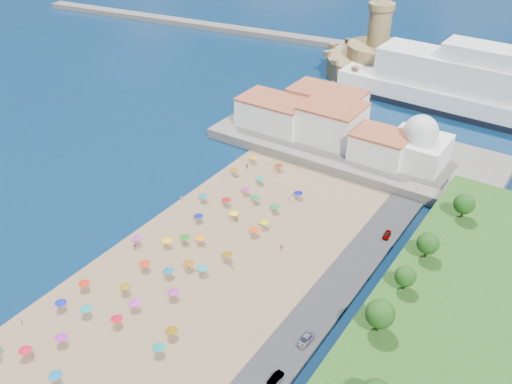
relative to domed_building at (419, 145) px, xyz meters
The scene contains 11 objects.
ground 77.60m from the domed_building, 112.91° to the right, with size 700.00×700.00×0.00m, color #071938.
terrace 21.44m from the domed_building, behind, with size 90.00×36.00×3.00m, color #59544C.
jetty 56.51m from the domed_building, 138.62° to the left, with size 18.00×70.00×2.40m, color #59544C.
breakwater 162.43m from the domed_building, 149.64° to the left, with size 200.00×7.00×2.60m, color #59544C.
waterfront_buildings 33.17m from the domed_building, behind, with size 57.00×29.00×11.00m.
domed_building is the anchor object (origin of this frame).
fortress 79.11m from the domed_building, 122.08° to the left, with size 40.00×40.00×32.40m.
beach_parasols 88.13m from the domed_building, 110.95° to the right, with size 31.03×117.01×2.20m.
beachgoers 80.97m from the domed_building, 113.52° to the right, with size 34.74×101.27×1.88m.
parked_cars 79.27m from the domed_building, 85.64° to the right, with size 2.27×82.61×1.33m.
hillside_trees 83.89m from the domed_building, 76.88° to the right, with size 13.86×108.62×7.23m.
Camera 1 is at (71.27, -76.95, 85.33)m, focal length 40.00 mm.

